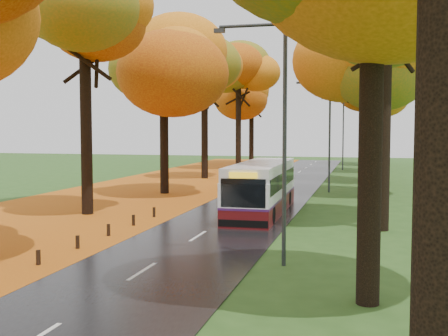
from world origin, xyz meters
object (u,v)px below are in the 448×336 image
at_px(streetlamp_mid, 326,126).
at_px(streetlamp_near, 277,123).
at_px(bus, 262,187).
at_px(car_dark, 267,169).
at_px(car_silver, 260,171).
at_px(streetlamp_far, 341,127).
at_px(car_white, 239,180).

bearing_deg(streetlamp_mid, streetlamp_near, -90.00).
distance_m(bus, car_dark, 22.94).
distance_m(car_silver, car_dark, 3.57).
bearing_deg(car_dark, streetlamp_far, 65.76).
xyz_separation_m(streetlamp_near, car_dark, (-6.30, 33.63, -3.99)).
relative_size(car_white, car_dark, 0.94).
relative_size(streetlamp_far, car_white, 1.79).
distance_m(streetlamp_near, car_white, 22.84).
distance_m(streetlamp_mid, bus, 11.74).
xyz_separation_m(bus, car_dark, (-3.75, 22.62, -0.72)).
relative_size(streetlamp_mid, streetlamp_far, 1.00).
bearing_deg(streetlamp_near, car_dark, 100.60).
xyz_separation_m(streetlamp_far, bus, (-2.55, -32.99, -3.27)).
xyz_separation_m(streetlamp_mid, car_silver, (-6.30, 8.06, -3.92)).
relative_size(streetlamp_near, car_silver, 1.74).
bearing_deg(streetlamp_near, bus, 103.01).
bearing_deg(car_white, streetlamp_mid, -2.98).
relative_size(streetlamp_near, car_white, 1.79).
xyz_separation_m(streetlamp_near, car_white, (-6.24, 21.62, -3.91)).
bearing_deg(car_white, bus, -77.25).
bearing_deg(car_white, streetlamp_near, -80.35).
relative_size(streetlamp_near, streetlamp_far, 1.00).
distance_m(streetlamp_near, car_silver, 30.96).
height_order(streetlamp_near, streetlamp_far, same).
relative_size(streetlamp_mid, car_white, 1.79).
bearing_deg(streetlamp_far, car_silver, -114.31).
relative_size(streetlamp_far, car_dark, 1.69).
height_order(streetlamp_far, bus, streetlamp_far).
bearing_deg(car_silver, bus, -76.86).
height_order(streetlamp_mid, bus, streetlamp_mid).
distance_m(streetlamp_near, streetlamp_far, 44.00).
bearing_deg(streetlamp_near, streetlamp_mid, 90.00).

